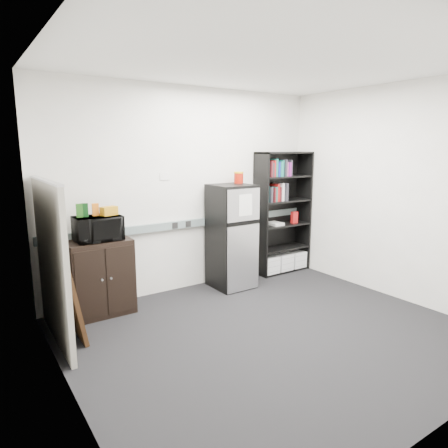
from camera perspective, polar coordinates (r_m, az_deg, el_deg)
name	(u,v)px	position (r m, az deg, el deg)	size (l,w,h in m)	color
floor	(272,333)	(4.37, 6.86, -15.15)	(4.00, 4.00, 0.00)	black
wall_back	(189,190)	(5.40, -5.03, 4.85)	(4.00, 0.02, 2.70)	silver
wall_right	(395,193)	(5.49, 23.26, 4.11)	(0.02, 3.50, 2.70)	silver
wall_left	(62,228)	(3.07, -22.12, -0.53)	(0.02, 3.50, 2.70)	silver
ceiling	(279,61)	(4.01, 7.80, 22.09)	(4.00, 3.50, 0.02)	white
electrical_raceway	(191,223)	(5.44, -4.80, 0.11)	(3.92, 0.05, 0.10)	slate
wall_note	(165,176)	(5.22, -8.42, 6.77)	(0.14, 0.00, 0.10)	white
bookshelf	(282,214)	(6.20, 8.34, 1.48)	(0.90, 0.34, 1.85)	black
cubicle_partition	(52,263)	(4.24, -23.36, -5.10)	(0.06, 1.30, 1.62)	gray
cabinet	(100,277)	(4.86, -17.24, -7.27)	(0.70, 0.47, 0.88)	black
microwave	(98,228)	(4.71, -17.58, -0.61)	(0.50, 0.34, 0.28)	black
snack_box_a	(79,211)	(4.66, -19.95, 1.82)	(0.07, 0.05, 0.15)	#205618
snack_box_b	(85,210)	(4.67, -19.25, 1.89)	(0.07, 0.05, 0.15)	#0D3913
snack_box_c	(95,210)	(4.70, -17.89, 1.96)	(0.07, 0.05, 0.14)	orange
snack_bag	(109,211)	(4.70, -16.11, 1.81)	(0.18, 0.10, 0.10)	#B97E12
refrigerator	(232,236)	(5.48, 1.11, -1.79)	(0.54, 0.56, 1.42)	black
coffee_can	(239,177)	(5.59, 2.10, 6.77)	(0.13, 0.13, 0.18)	#9D1507
framed_poster	(68,292)	(4.41, -21.44, -9.00)	(0.19, 0.73, 0.94)	black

